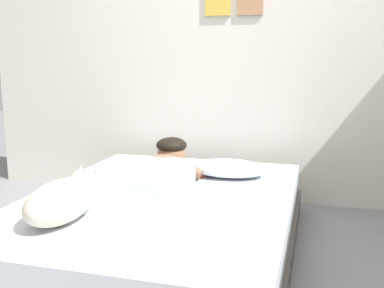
{
  "coord_description": "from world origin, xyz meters",
  "views": [
    {
      "loc": [
        0.65,
        -2.12,
        1.13
      ],
      "look_at": [
        -0.09,
        0.55,
        0.61
      ],
      "focal_mm": 42.38,
      "sensor_mm": 36.0,
      "label": 1
    }
  ],
  "objects_px": {
    "coffee_cup": "(200,171)",
    "cell_phone": "(90,210)",
    "person_lying": "(152,176)",
    "dog": "(64,199)",
    "pillow": "(228,168)",
    "bed": "(162,225)"
  },
  "relations": [
    {
      "from": "dog",
      "to": "cell_phone",
      "type": "relative_size",
      "value": 4.11
    },
    {
      "from": "pillow",
      "to": "coffee_cup",
      "type": "relative_size",
      "value": 4.16
    },
    {
      "from": "pillow",
      "to": "cell_phone",
      "type": "xyz_separation_m",
      "value": [
        -0.55,
        -0.87,
        -0.05
      ]
    },
    {
      "from": "pillow",
      "to": "person_lying",
      "type": "distance_m",
      "value": 0.61
    },
    {
      "from": "person_lying",
      "to": "coffee_cup",
      "type": "relative_size",
      "value": 7.36
    },
    {
      "from": "bed",
      "to": "coffee_cup",
      "type": "xyz_separation_m",
      "value": [
        0.11,
        0.47,
        0.22
      ]
    },
    {
      "from": "bed",
      "to": "coffee_cup",
      "type": "bearing_deg",
      "value": 76.99
    },
    {
      "from": "dog",
      "to": "cell_phone",
      "type": "distance_m",
      "value": 0.19
    },
    {
      "from": "person_lying",
      "to": "coffee_cup",
      "type": "xyz_separation_m",
      "value": [
        0.17,
        0.44,
        -0.07
      ]
    },
    {
      "from": "coffee_cup",
      "to": "cell_phone",
      "type": "relative_size",
      "value": 0.89
    },
    {
      "from": "bed",
      "to": "pillow",
      "type": "height_order",
      "value": "pillow"
    },
    {
      "from": "person_lying",
      "to": "coffee_cup",
      "type": "bearing_deg",
      "value": 69.14
    },
    {
      "from": "bed",
      "to": "coffee_cup",
      "type": "distance_m",
      "value": 0.53
    },
    {
      "from": "coffee_cup",
      "to": "dog",
      "type": "bearing_deg",
      "value": -114.15
    },
    {
      "from": "person_lying",
      "to": "cell_phone",
      "type": "distance_m",
      "value": 0.44
    },
    {
      "from": "pillow",
      "to": "dog",
      "type": "bearing_deg",
      "value": -120.85
    },
    {
      "from": "coffee_cup",
      "to": "cell_phone",
      "type": "xyz_separation_m",
      "value": [
        -0.37,
        -0.82,
        -0.03
      ]
    },
    {
      "from": "bed",
      "to": "dog",
      "type": "xyz_separation_m",
      "value": [
        -0.32,
        -0.5,
        0.29
      ]
    },
    {
      "from": "person_lying",
      "to": "dog",
      "type": "relative_size",
      "value": 1.6
    },
    {
      "from": "person_lying",
      "to": "dog",
      "type": "height_order",
      "value": "person_lying"
    },
    {
      "from": "dog",
      "to": "cell_phone",
      "type": "height_order",
      "value": "dog"
    },
    {
      "from": "pillow",
      "to": "dog",
      "type": "distance_m",
      "value": 1.19
    }
  ]
}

